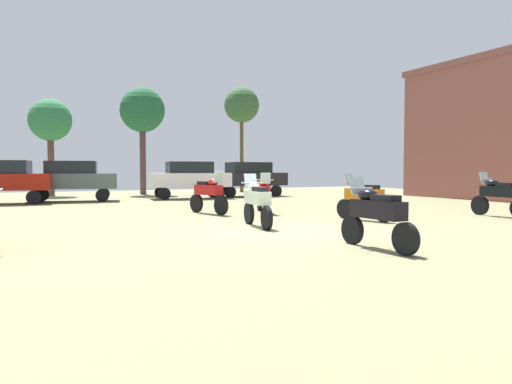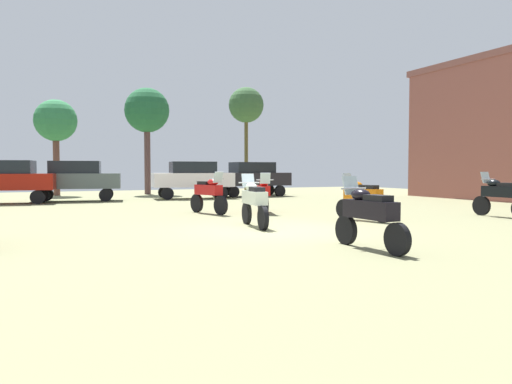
{
  "view_description": "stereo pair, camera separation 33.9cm",
  "coord_description": "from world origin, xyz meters",
  "px_view_note": "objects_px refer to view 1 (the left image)",
  "views": [
    {
      "loc": [
        -5.89,
        -11.49,
        1.62
      ],
      "look_at": [
        1.71,
        4.57,
        0.79
      ],
      "focal_mm": 34.56,
      "sensor_mm": 36.0,
      "label": 1
    },
    {
      "loc": [
        -5.58,
        -11.63,
        1.62
      ],
      "look_at": [
        1.71,
        4.57,
        0.79
      ],
      "focal_mm": 34.56,
      "sensor_mm": 36.0,
      "label": 2
    }
  ],
  "objects_px": {
    "tree_4": "(142,111)",
    "motorcycle_6": "(363,197)",
    "motorcycle_4": "(499,195)",
    "motorcycle_9": "(209,193)",
    "tree_1": "(50,122)",
    "tree_5": "(242,106)",
    "motorcycle_7": "(376,214)",
    "motorcycle_1": "(257,201)",
    "car_4": "(249,176)",
    "car_1": "(189,177)",
    "car_2": "(72,178)",
    "car_3": "(2,178)",
    "motorcycle_5": "(263,193)"
  },
  "relations": [
    {
      "from": "car_3",
      "to": "tree_1",
      "type": "bearing_deg",
      "value": -9.72
    },
    {
      "from": "motorcycle_7",
      "to": "car_4",
      "type": "height_order",
      "value": "car_4"
    },
    {
      "from": "car_1",
      "to": "car_3",
      "type": "relative_size",
      "value": 0.98
    },
    {
      "from": "motorcycle_1",
      "to": "motorcycle_9",
      "type": "distance_m",
      "value": 4.36
    },
    {
      "from": "car_1",
      "to": "tree_4",
      "type": "xyz_separation_m",
      "value": [
        -1.26,
        5.67,
        4.07
      ]
    },
    {
      "from": "tree_4",
      "to": "car_2",
      "type": "bearing_deg",
      "value": -130.92
    },
    {
      "from": "motorcycle_4",
      "to": "tree_4",
      "type": "distance_m",
      "value": 21.76
    },
    {
      "from": "car_4",
      "to": "tree_1",
      "type": "xyz_separation_m",
      "value": [
        -10.45,
        5.72,
        3.28
      ]
    },
    {
      "from": "motorcycle_1",
      "to": "motorcycle_5",
      "type": "distance_m",
      "value": 4.48
    },
    {
      "from": "tree_4",
      "to": "motorcycle_6",
      "type": "bearing_deg",
      "value": -81.84
    },
    {
      "from": "car_2",
      "to": "tree_5",
      "type": "height_order",
      "value": "tree_5"
    },
    {
      "from": "motorcycle_7",
      "to": "car_3",
      "type": "xyz_separation_m",
      "value": [
        -7.23,
        17.55,
        0.45
      ]
    },
    {
      "from": "car_1",
      "to": "tree_5",
      "type": "height_order",
      "value": "tree_5"
    },
    {
      "from": "tree_1",
      "to": "tree_5",
      "type": "bearing_deg",
      "value": -3.39
    },
    {
      "from": "car_4",
      "to": "motorcycle_7",
      "type": "bearing_deg",
      "value": 163.09
    },
    {
      "from": "motorcycle_6",
      "to": "motorcycle_9",
      "type": "bearing_deg",
      "value": 117.86
    },
    {
      "from": "tree_1",
      "to": "tree_5",
      "type": "height_order",
      "value": "tree_5"
    },
    {
      "from": "car_3",
      "to": "motorcycle_7",
      "type": "bearing_deg",
      "value": -147.46
    },
    {
      "from": "motorcycle_7",
      "to": "car_2",
      "type": "height_order",
      "value": "car_2"
    },
    {
      "from": "motorcycle_1",
      "to": "car_1",
      "type": "height_order",
      "value": "car_1"
    },
    {
      "from": "car_1",
      "to": "tree_1",
      "type": "height_order",
      "value": "tree_1"
    },
    {
      "from": "motorcycle_4",
      "to": "car_4",
      "type": "relative_size",
      "value": 0.51
    },
    {
      "from": "motorcycle_1",
      "to": "car_4",
      "type": "bearing_deg",
      "value": 72.96
    },
    {
      "from": "motorcycle_7",
      "to": "tree_4",
      "type": "bearing_deg",
      "value": 86.65
    },
    {
      "from": "motorcycle_9",
      "to": "tree_4",
      "type": "bearing_deg",
      "value": -110.15
    },
    {
      "from": "car_4",
      "to": "tree_5",
      "type": "distance_m",
      "value": 7.13
    },
    {
      "from": "motorcycle_5",
      "to": "motorcycle_9",
      "type": "distance_m",
      "value": 1.99
    },
    {
      "from": "motorcycle_1",
      "to": "car_1",
      "type": "relative_size",
      "value": 0.48
    },
    {
      "from": "motorcycle_6",
      "to": "motorcycle_7",
      "type": "xyz_separation_m",
      "value": [
        -3.25,
        -4.64,
        -0.01
      ]
    },
    {
      "from": "motorcycle_6",
      "to": "tree_4",
      "type": "xyz_separation_m",
      "value": [
        -2.71,
        18.89,
        4.52
      ]
    },
    {
      "from": "car_2",
      "to": "tree_4",
      "type": "xyz_separation_m",
      "value": [
        4.72,
        5.44,
        4.07
      ]
    },
    {
      "from": "car_1",
      "to": "tree_1",
      "type": "xyz_separation_m",
      "value": [
        -6.62,
        6.41,
        3.28
      ]
    },
    {
      "from": "motorcycle_7",
      "to": "tree_5",
      "type": "relative_size",
      "value": 0.3
    },
    {
      "from": "car_2",
      "to": "tree_4",
      "type": "relative_size",
      "value": 0.67
    },
    {
      "from": "tree_1",
      "to": "motorcycle_9",
      "type": "bearing_deg",
      "value": -73.9
    },
    {
      "from": "motorcycle_4",
      "to": "motorcycle_9",
      "type": "relative_size",
      "value": 1.04
    },
    {
      "from": "motorcycle_9",
      "to": "car_4",
      "type": "bearing_deg",
      "value": -138.28
    },
    {
      "from": "motorcycle_7",
      "to": "tree_5",
      "type": "distance_m",
      "value": 25.22
    },
    {
      "from": "motorcycle_6",
      "to": "car_4",
      "type": "distance_m",
      "value": 14.12
    },
    {
      "from": "tree_5",
      "to": "motorcycle_9",
      "type": "bearing_deg",
      "value": -117.73
    },
    {
      "from": "car_2",
      "to": "tree_5",
      "type": "distance_m",
      "value": 13.65
    },
    {
      "from": "car_3",
      "to": "tree_5",
      "type": "xyz_separation_m",
      "value": [
        14.63,
        5.99,
        4.78
      ]
    },
    {
      "from": "motorcycle_9",
      "to": "motorcycle_7",
      "type": "bearing_deg",
      "value": 75.58
    },
    {
      "from": "motorcycle_7",
      "to": "tree_1",
      "type": "relative_size",
      "value": 0.38
    },
    {
      "from": "tree_1",
      "to": "tree_4",
      "type": "height_order",
      "value": "tree_4"
    },
    {
      "from": "motorcycle_9",
      "to": "car_4",
      "type": "xyz_separation_m",
      "value": [
        5.99,
        9.73,
        0.43
      ]
    },
    {
      "from": "motorcycle_5",
      "to": "car_2",
      "type": "bearing_deg",
      "value": -41.67
    },
    {
      "from": "car_3",
      "to": "tree_5",
      "type": "distance_m",
      "value": 16.51
    },
    {
      "from": "motorcycle_1",
      "to": "car_4",
      "type": "relative_size",
      "value": 0.5
    },
    {
      "from": "motorcycle_4",
      "to": "tree_4",
      "type": "bearing_deg",
      "value": 109.71
    }
  ]
}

